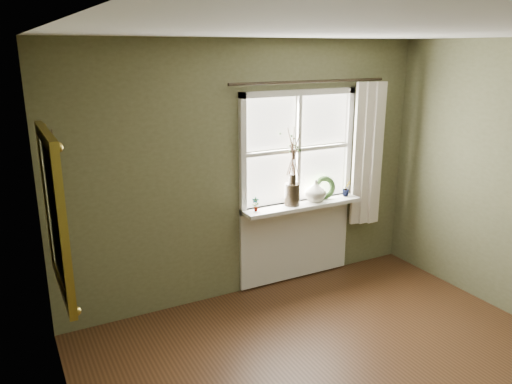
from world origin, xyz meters
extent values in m
plane|color=silver|center=(0.00, 0.00, 2.60)|extent=(4.50, 4.50, 0.00)
cube|color=brown|center=(0.00, 2.30, 1.30)|extent=(4.00, 0.10, 2.60)
cube|color=brown|center=(-2.05, 0.00, 1.30)|extent=(0.10, 4.50, 2.60)
cube|color=silver|center=(0.55, 2.22, 0.89)|extent=(1.36, 0.06, 0.06)
cube|color=silver|center=(0.55, 2.22, 2.07)|extent=(1.36, 0.06, 0.06)
cube|color=silver|center=(-0.10, 2.22, 1.48)|extent=(0.06, 0.06, 1.24)
cube|color=silver|center=(1.20, 2.22, 1.48)|extent=(0.06, 0.06, 1.24)
cube|color=silver|center=(0.55, 2.22, 1.48)|extent=(1.24, 0.05, 0.04)
cube|color=silver|center=(0.55, 2.22, 1.48)|extent=(0.04, 0.05, 1.12)
cube|color=white|center=(0.23, 2.25, 1.77)|extent=(0.59, 0.01, 0.53)
cube|color=white|center=(0.88, 2.25, 1.77)|extent=(0.59, 0.01, 0.53)
cube|color=white|center=(0.23, 2.25, 1.19)|extent=(0.59, 0.01, 0.53)
cube|color=white|center=(0.88, 2.25, 1.19)|extent=(0.59, 0.01, 0.53)
cube|color=silver|center=(0.55, 2.12, 0.90)|extent=(1.36, 0.26, 0.04)
cube|color=silver|center=(0.55, 2.23, 0.46)|extent=(1.36, 0.04, 0.88)
cylinder|color=black|center=(0.42, 2.12, 1.04)|extent=(0.16, 0.16, 0.23)
imported|color=beige|center=(0.72, 2.12, 1.04)|extent=(0.28, 0.28, 0.24)
torus|color=#2D4A20|center=(0.86, 2.16, 1.02)|extent=(0.27, 0.15, 0.26)
imported|color=#2D4A20|center=(-0.01, 2.12, 0.99)|extent=(0.09, 0.08, 0.15)
imported|color=#2D4A20|center=(1.13, 2.12, 1.01)|extent=(0.12, 0.10, 0.18)
cube|color=beige|center=(1.39, 2.13, 1.37)|extent=(0.36, 0.12, 1.59)
cylinder|color=black|center=(0.65, 2.17, 2.18)|extent=(1.84, 0.03, 0.03)
cube|color=white|center=(-1.97, 1.27, 1.46)|extent=(0.02, 0.77, 0.95)
cube|color=olive|center=(-1.96, 1.27, 1.97)|extent=(0.05, 0.93, 0.08)
cube|color=olive|center=(-1.96, 1.27, 0.94)|extent=(0.05, 0.93, 0.08)
cube|color=olive|center=(-1.96, 0.84, 1.46)|extent=(0.05, 0.08, 0.95)
cube|color=olive|center=(-1.96, 1.69, 1.46)|extent=(0.05, 0.08, 0.95)
sphere|color=silver|center=(-1.91, 1.24, 1.91)|extent=(0.04, 0.04, 0.04)
sphere|color=silver|center=(-1.91, 1.27, 1.87)|extent=(0.04, 0.04, 0.04)
sphere|color=silver|center=(-1.91, 1.30, 1.92)|extent=(0.04, 0.04, 0.04)
camera|label=1|loc=(-2.24, -2.11, 2.51)|focal=35.00mm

